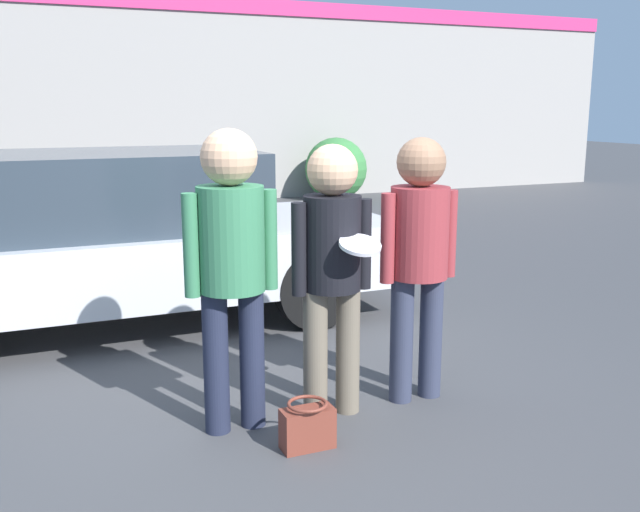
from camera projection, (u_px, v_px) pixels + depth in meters
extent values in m
plane|color=#3F3F42|center=(270.00, 413.00, 4.50)|extent=(56.00, 56.00, 0.00)
cube|color=gray|center=(89.00, 101.00, 13.28)|extent=(24.00, 0.18, 3.98)
cylinder|color=#1E2338|center=(216.00, 363.00, 4.16)|extent=(0.15, 0.15, 0.85)
cylinder|color=#1E2338|center=(252.00, 358.00, 4.25)|extent=(0.15, 0.15, 0.85)
cylinder|color=#33724C|center=(231.00, 239.00, 4.06)|extent=(0.38, 0.38, 0.61)
cylinder|color=#33724C|center=(191.00, 246.00, 3.97)|extent=(0.09, 0.09, 0.59)
cylinder|color=#33724C|center=(270.00, 240.00, 4.15)|extent=(0.09, 0.09, 0.59)
sphere|color=tan|center=(229.00, 157.00, 3.96)|extent=(0.32, 0.32, 0.32)
cylinder|color=#665B4C|center=(315.00, 355.00, 4.37)|extent=(0.15, 0.15, 0.81)
cylinder|color=#665B4C|center=(348.00, 350.00, 4.45)|extent=(0.15, 0.15, 0.81)
cylinder|color=black|center=(332.00, 243.00, 4.27)|extent=(0.35, 0.35, 0.57)
cylinder|color=black|center=(299.00, 249.00, 4.19)|extent=(0.09, 0.09, 0.56)
cylinder|color=black|center=(364.00, 244.00, 4.35)|extent=(0.09, 0.09, 0.56)
sphere|color=tan|center=(332.00, 170.00, 4.18)|extent=(0.30, 0.30, 0.30)
cylinder|color=silver|center=(360.00, 245.00, 4.06)|extent=(0.25, 0.24, 0.10)
cylinder|color=#2D3347|center=(401.00, 340.00, 4.61)|extent=(0.15, 0.15, 0.82)
cylinder|color=#2D3347|center=(431.00, 336.00, 4.70)|extent=(0.15, 0.15, 0.82)
cylinder|color=maroon|center=(419.00, 233.00, 4.51)|extent=(0.37, 0.37, 0.58)
cylinder|color=maroon|center=(388.00, 239.00, 4.43)|extent=(0.09, 0.09, 0.57)
cylinder|color=maroon|center=(450.00, 234.00, 4.60)|extent=(0.09, 0.09, 0.57)
sphere|color=#8C664C|center=(421.00, 162.00, 4.42)|extent=(0.31, 0.31, 0.31)
cube|color=#B7BABF|center=(124.00, 258.00, 6.32)|extent=(4.79, 1.90, 0.56)
cube|color=#28333D|center=(108.00, 190.00, 6.16)|extent=(2.49, 1.64, 0.65)
cylinder|color=black|center=(254.00, 252.00, 7.70)|extent=(0.71, 0.22, 0.71)
cylinder|color=black|center=(315.00, 288.00, 6.17)|extent=(0.71, 0.22, 0.71)
sphere|color=#387A3D|center=(336.00, 169.00, 14.62)|extent=(1.28, 1.28, 1.28)
cube|color=brown|center=(307.00, 428.00, 4.01)|extent=(0.30, 0.14, 0.24)
torus|color=brown|center=(307.00, 404.00, 3.98)|extent=(0.23, 0.23, 0.02)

